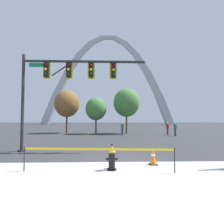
{
  "coord_description": "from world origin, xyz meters",
  "views": [
    {
      "loc": [
        -0.44,
        -7.5,
        1.92
      ],
      "look_at": [
        -0.08,
        5.0,
        2.5
      ],
      "focal_mm": 27.43,
      "sensor_mm": 36.0,
      "label": 1
    }
  ],
  "objects_px": {
    "traffic_signal_gantry": "(62,80)",
    "pedestrian_walking_right": "(175,129)",
    "pedestrian_walking_left": "(122,129)",
    "traffic_cone_by_hydrant": "(153,156)",
    "pedestrian_standing_center": "(168,129)",
    "fire_hydrant": "(112,158)",
    "monument_arch": "(108,84)"
  },
  "relations": [
    {
      "from": "pedestrian_walking_left",
      "to": "pedestrian_walking_right",
      "type": "height_order",
      "value": "same"
    },
    {
      "from": "traffic_signal_gantry",
      "to": "pedestrian_walking_left",
      "type": "height_order",
      "value": "traffic_signal_gantry"
    },
    {
      "from": "pedestrian_standing_center",
      "to": "pedestrian_walking_left",
      "type": "bearing_deg",
      "value": -179.63
    },
    {
      "from": "fire_hydrant",
      "to": "pedestrian_walking_left",
      "type": "xyz_separation_m",
      "value": [
        1.74,
        14.9,
        0.35
      ]
    },
    {
      "from": "traffic_signal_gantry",
      "to": "pedestrian_walking_right",
      "type": "relative_size",
      "value": 4.92
    },
    {
      "from": "traffic_signal_gantry",
      "to": "pedestrian_standing_center",
      "type": "distance_m",
      "value": 15.58
    },
    {
      "from": "traffic_signal_gantry",
      "to": "pedestrian_walking_right",
      "type": "bearing_deg",
      "value": 40.97
    },
    {
      "from": "traffic_signal_gantry",
      "to": "pedestrian_walking_left",
      "type": "relative_size",
      "value": 4.92
    },
    {
      "from": "pedestrian_walking_left",
      "to": "pedestrian_standing_center",
      "type": "distance_m",
      "value": 5.78
    },
    {
      "from": "traffic_cone_by_hydrant",
      "to": "pedestrian_standing_center",
      "type": "xyz_separation_m",
      "value": [
        5.73,
        14.21,
        0.46
      ]
    },
    {
      "from": "traffic_cone_by_hydrant",
      "to": "pedestrian_walking_right",
      "type": "height_order",
      "value": "pedestrian_walking_right"
    },
    {
      "from": "traffic_signal_gantry",
      "to": "pedestrian_standing_center",
      "type": "bearing_deg",
      "value": 46.01
    },
    {
      "from": "pedestrian_walking_left",
      "to": "pedestrian_standing_center",
      "type": "height_order",
      "value": "same"
    },
    {
      "from": "pedestrian_walking_right",
      "to": "fire_hydrant",
      "type": "bearing_deg",
      "value": -120.37
    },
    {
      "from": "traffic_signal_gantry",
      "to": "monument_arch",
      "type": "relative_size",
      "value": 0.14
    },
    {
      "from": "pedestrian_walking_right",
      "to": "pedestrian_walking_left",
      "type": "bearing_deg",
      "value": 167.56
    },
    {
      "from": "traffic_cone_by_hydrant",
      "to": "pedestrian_walking_left",
      "type": "height_order",
      "value": "pedestrian_walking_left"
    },
    {
      "from": "pedestrian_walking_left",
      "to": "pedestrian_walking_right",
      "type": "bearing_deg",
      "value": -12.44
    },
    {
      "from": "traffic_signal_gantry",
      "to": "pedestrian_walking_right",
      "type": "height_order",
      "value": "traffic_signal_gantry"
    },
    {
      "from": "traffic_signal_gantry",
      "to": "traffic_cone_by_hydrant",
      "type": "bearing_deg",
      "value": -34.49
    },
    {
      "from": "fire_hydrant",
      "to": "monument_arch",
      "type": "relative_size",
      "value": 0.02
    },
    {
      "from": "traffic_signal_gantry",
      "to": "monument_arch",
      "type": "distance_m",
      "value": 64.71
    },
    {
      "from": "traffic_signal_gantry",
      "to": "pedestrian_standing_center",
      "type": "xyz_separation_m",
      "value": [
        10.53,
        10.91,
        -3.59
      ]
    },
    {
      "from": "traffic_signal_gantry",
      "to": "monument_arch",
      "type": "xyz_separation_m",
      "value": [
        3.27,
        63.26,
        13.2
      ]
    },
    {
      "from": "traffic_signal_gantry",
      "to": "pedestrian_walking_left",
      "type": "bearing_deg",
      "value": 66.38
    },
    {
      "from": "fire_hydrant",
      "to": "pedestrian_standing_center",
      "type": "height_order",
      "value": "pedestrian_standing_center"
    },
    {
      "from": "pedestrian_walking_left",
      "to": "pedestrian_walking_right",
      "type": "xyz_separation_m",
      "value": [
        6.19,
        -1.37,
        0.0
      ]
    },
    {
      "from": "monument_arch",
      "to": "traffic_signal_gantry",
      "type": "bearing_deg",
      "value": -92.96
    },
    {
      "from": "pedestrian_standing_center",
      "to": "pedestrian_walking_right",
      "type": "relative_size",
      "value": 1.0
    },
    {
      "from": "monument_arch",
      "to": "fire_hydrant",
      "type": "bearing_deg",
      "value": -90.22
    },
    {
      "from": "traffic_cone_by_hydrant",
      "to": "pedestrian_standing_center",
      "type": "bearing_deg",
      "value": 68.06
    },
    {
      "from": "pedestrian_walking_left",
      "to": "pedestrian_walking_right",
      "type": "relative_size",
      "value": 1.0
    }
  ]
}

